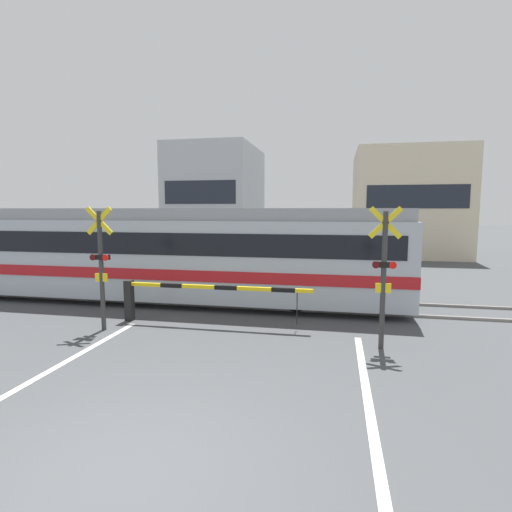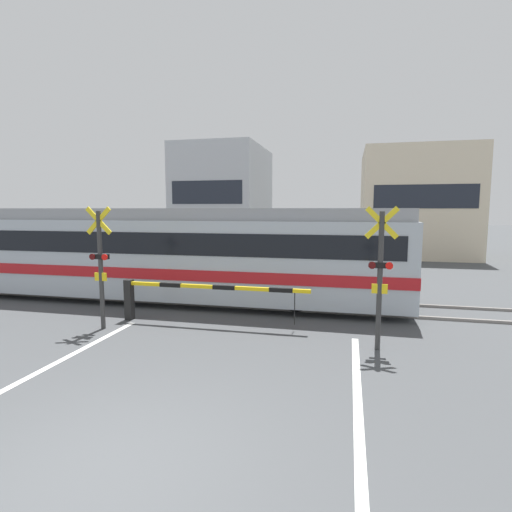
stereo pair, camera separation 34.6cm
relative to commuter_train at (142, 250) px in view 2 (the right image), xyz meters
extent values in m
plane|color=#444749|center=(4.10, -8.35, -1.60)|extent=(160.00, 160.00, 0.00)
cube|color=gray|center=(4.10, -0.72, -1.56)|extent=(50.00, 0.10, 0.08)
cube|color=gray|center=(4.10, 0.72, -1.56)|extent=(50.00, 0.10, 0.08)
cube|color=white|center=(6.92, -7.61, -1.60)|extent=(0.14, 9.49, 0.01)
cube|color=#ADB7C1|center=(0.00, 0.00, -0.18)|extent=(17.02, 2.87, 2.40)
cube|color=gray|center=(0.00, 0.00, 1.20)|extent=(16.85, 2.53, 0.36)
cube|color=red|center=(0.00, 0.00, -0.54)|extent=(17.03, 2.93, 0.32)
cube|color=black|center=(0.00, 0.00, 0.36)|extent=(16.33, 2.91, 0.64)
cylinder|color=black|center=(-5.27, 0.72, -1.22)|extent=(0.76, 0.12, 0.76)
cylinder|color=black|center=(5.28, -0.72, -1.22)|extent=(0.76, 0.12, 0.76)
cylinder|color=black|center=(5.28, 0.72, -1.22)|extent=(0.76, 0.12, 0.76)
cube|color=black|center=(1.02, -2.56, -1.06)|extent=(0.20, 0.20, 1.09)
cube|color=yellow|center=(3.44, -2.56, -0.61)|extent=(4.85, 0.09, 0.09)
cube|color=black|center=(2.23, -2.56, -0.61)|extent=(0.58, 0.10, 0.10)
cube|color=black|center=(3.69, -2.56, -0.61)|extent=(0.58, 0.10, 0.10)
cube|color=black|center=(5.14, -2.56, -0.61)|extent=(0.58, 0.10, 0.10)
cylinder|color=black|center=(5.48, -2.56, -1.05)|extent=(0.02, 0.02, 0.80)
cube|color=black|center=(7.17, 2.80, -1.06)|extent=(0.20, 0.20, 1.09)
cube|color=yellow|center=(4.75, 2.80, -0.61)|extent=(4.85, 0.09, 0.09)
cube|color=black|center=(5.96, 2.80, -0.61)|extent=(0.58, 0.10, 0.10)
cube|color=black|center=(4.50, 2.80, -0.61)|extent=(0.58, 0.10, 0.10)
cube|color=black|center=(3.05, 2.80, -0.61)|extent=(0.58, 0.10, 0.10)
cylinder|color=black|center=(2.71, 2.80, -1.05)|extent=(0.02, 0.02, 0.80)
cylinder|color=#333333|center=(0.82, -3.46, -0.15)|extent=(0.11, 0.11, 2.91)
cube|color=yellow|center=(0.82, -3.46, 1.08)|extent=(0.68, 0.04, 0.68)
cube|color=yellow|center=(0.82, -3.46, 1.08)|extent=(0.68, 0.04, 0.68)
cube|color=black|center=(0.82, -3.46, 0.20)|extent=(0.44, 0.12, 0.12)
cylinder|color=#4C0C0C|center=(0.65, -3.53, 0.20)|extent=(0.15, 0.03, 0.15)
cylinder|color=red|center=(0.99, -3.53, 0.20)|extent=(0.15, 0.03, 0.15)
cube|color=yellow|center=(0.82, -3.48, -0.29)|extent=(0.32, 0.03, 0.20)
cylinder|color=#333333|center=(7.37, -3.46, -0.15)|extent=(0.11, 0.11, 2.91)
cube|color=yellow|center=(7.37, -3.46, 1.08)|extent=(0.68, 0.04, 0.68)
cube|color=yellow|center=(7.37, -3.46, 1.08)|extent=(0.68, 0.04, 0.68)
cube|color=black|center=(7.37, -3.46, 0.20)|extent=(0.44, 0.12, 0.12)
cylinder|color=#4C0C0C|center=(7.20, -3.53, 0.20)|extent=(0.15, 0.03, 0.15)
cylinder|color=red|center=(7.54, -3.53, 0.20)|extent=(0.15, 0.03, 0.15)
cube|color=yellow|center=(7.37, -3.48, -0.29)|extent=(0.32, 0.03, 0.20)
cylinder|color=brown|center=(4.86, 4.96, -1.23)|extent=(0.13, 0.13, 0.75)
cylinder|color=brown|center=(5.00, 4.96, -1.23)|extent=(0.13, 0.13, 0.75)
cube|color=navy|center=(4.93, 4.96, -0.55)|extent=(0.38, 0.22, 0.59)
sphere|color=tan|center=(4.93, 4.96, -0.15)|extent=(0.20, 0.20, 0.20)
cube|color=#B2B7BC|center=(-2.12, 15.86, 2.06)|extent=(5.57, 7.53, 7.32)
cube|color=#1E232D|center=(-2.12, 12.08, 2.42)|extent=(4.68, 0.03, 1.46)
cube|color=beige|center=(10.82, 15.86, 1.74)|extent=(6.59, 7.53, 6.67)
cube|color=#1E232D|center=(10.82, 12.08, 2.07)|extent=(5.54, 0.03, 1.33)
camera|label=1|loc=(6.38, -12.08, 1.35)|focal=28.00mm
camera|label=2|loc=(6.72, -12.00, 1.35)|focal=28.00mm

